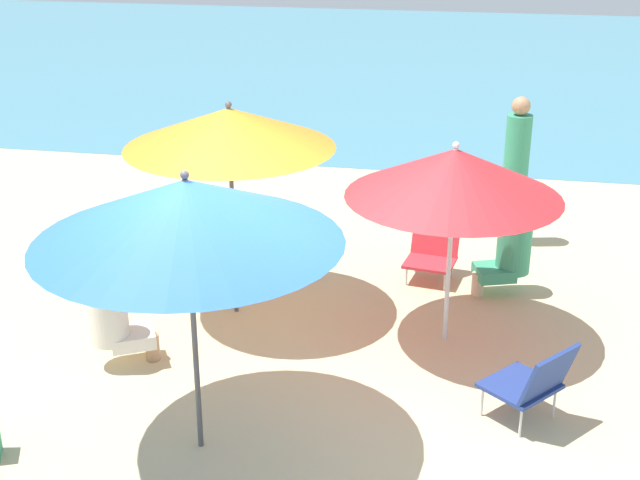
{
  "coord_description": "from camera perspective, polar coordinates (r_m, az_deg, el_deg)",
  "views": [
    {
      "loc": [
        1.49,
        -5.82,
        3.83
      ],
      "look_at": [
        0.09,
        1.65,
        0.7
      ],
      "focal_mm": 49.77,
      "sensor_mm": 36.0,
      "label": 1
    }
  ],
  "objects": [
    {
      "name": "beach_chair_c",
      "position": [
        6.83,
        13.54,
        -8.82
      ],
      "size": [
        0.75,
        0.74,
        0.68
      ],
      "rotation": [
        0.0,
        0.0,
        2.45
      ],
      "color": "navy",
      "rests_on": "ground_plane"
    },
    {
      "name": "umbrella_orange",
      "position": [
        7.84,
        -5.86,
        7.18
      ],
      "size": [
        1.88,
        1.88,
        2.03
      ],
      "color": "#4C4C51",
      "rests_on": "ground_plane"
    },
    {
      "name": "beach_chair_a",
      "position": [
        9.56,
        -4.02,
        0.8
      ],
      "size": [
        0.55,
        0.57,
        0.6
      ],
      "rotation": [
        0.0,
        0.0,
        -1.61
      ],
      "color": "red",
      "rests_on": "ground_plane"
    },
    {
      "name": "umbrella_blue",
      "position": [
        5.81,
        -8.56,
        1.83
      ],
      "size": [
        2.07,
        2.07,
        2.09
      ],
      "color": "#4C4C51",
      "rests_on": "ground_plane"
    },
    {
      "name": "sea_water",
      "position": [
        20.25,
        6.34,
        11.35
      ],
      "size": [
        40.0,
        16.0,
        0.01
      ],
      "primitive_type": "cube",
      "color": "teal",
      "rests_on": "ground_plane"
    },
    {
      "name": "beach_chair_d",
      "position": [
        9.1,
        7.26,
        -0.66
      ],
      "size": [
        0.56,
        0.59,
        0.6
      ],
      "rotation": [
        0.0,
        0.0,
        -1.73
      ],
      "color": "red",
      "rests_on": "ground_plane"
    },
    {
      "name": "person_c",
      "position": [
        7.53,
        -13.13,
        -4.72
      ],
      "size": [
        0.56,
        0.48,
        0.96
      ],
      "rotation": [
        0.0,
        0.0,
        0.51
      ],
      "color": "silver",
      "rests_on": "ground_plane"
    },
    {
      "name": "person_b",
      "position": [
        9.93,
        12.46,
        4.41
      ],
      "size": [
        0.27,
        0.27,
        1.67
      ],
      "rotation": [
        0.0,
        0.0,
        2.31
      ],
      "color": "#389970",
      "rests_on": "ground_plane"
    },
    {
      "name": "umbrella_red",
      "position": [
        7.42,
        8.64,
        4.27
      ],
      "size": [
        1.82,
        1.82,
        1.83
      ],
      "color": "silver",
      "rests_on": "ground_plane"
    },
    {
      "name": "person_a",
      "position": [
        8.81,
        12.04,
        -0.73
      ],
      "size": [
        0.56,
        0.44,
        0.9
      ],
      "rotation": [
        0.0,
        0.0,
        3.48
      ],
      "color": "#389970",
      "rests_on": "ground_plane"
    },
    {
      "name": "ground_plane",
      "position": [
        7.12,
        -3.21,
        -10.16
      ],
      "size": [
        40.0,
        40.0,
        0.0
      ],
      "primitive_type": "plane",
      "color": "#D3BC8C"
    }
  ]
}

